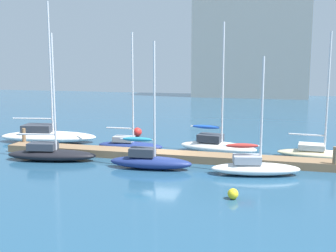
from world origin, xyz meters
name	(u,v)px	position (x,y,z in m)	size (l,w,h in m)	color
ground_plane	(161,159)	(0.00, 0.00, 0.00)	(120.00, 120.00, 0.00)	navy
dock_pier	(160,155)	(0.00, 0.00, 0.26)	(23.17, 1.64, 0.51)	#846647
dock_piling_near_end	(24,138)	(-11.18, 0.67, 0.79)	(0.28, 0.28, 1.57)	#846647
dock_piling_far_end	(335,160)	(11.18, -0.67, 0.79)	(0.28, 0.28, 1.57)	#846647
sailboat_0	(47,135)	(-10.82, 3.40, 0.60)	(8.41, 4.09, 11.42)	white
sailboat_1	(51,153)	(-7.07, -2.38, 0.52)	(6.35, 2.74, 8.50)	black
sailboat_2	(129,143)	(-3.11, 2.25, 0.49)	(5.15, 1.65, 8.78)	navy
sailboat_3	(149,160)	(0.07, -2.78, 0.59)	(5.31, 1.79, 7.87)	navy
sailboat_4	(217,145)	(3.46, 3.00, 0.59)	(6.02, 2.82, 9.43)	white
sailboat_5	(254,166)	(6.51, -2.53, 0.52)	(5.48, 2.72, 6.95)	white
sailboat_6	(319,152)	(10.58, 2.92, 0.45)	(5.89, 2.26, 8.64)	beige
mooring_buoy_red	(137,132)	(-4.44, 7.91, 0.40)	(0.80, 0.80, 0.80)	red
mooring_buoy_yellow	(233,194)	(5.79, -7.30, 0.27)	(0.53, 0.53, 0.53)	yellow
harbor_building_distant	(251,42)	(2.16, 54.90, 10.48)	(21.24, 9.23, 20.96)	#ADA89E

